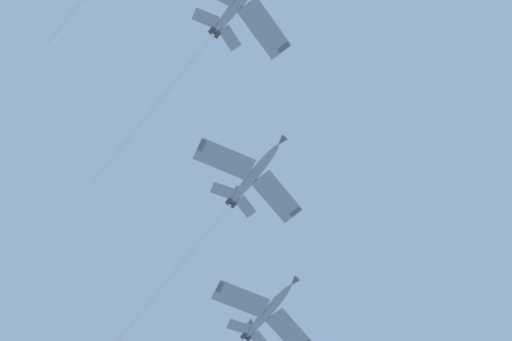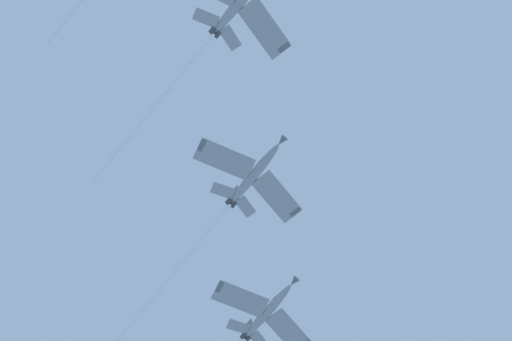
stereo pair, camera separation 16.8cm
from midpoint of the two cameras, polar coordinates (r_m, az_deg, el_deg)
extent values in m
ellipsoid|color=gray|center=(114.63, -1.13, 12.21)|extent=(12.04, 2.16, 4.18)
cube|color=gray|center=(115.70, 0.65, 10.26)|extent=(5.24, 9.52, 1.05)
cube|color=#595E60|center=(116.87, 2.06, 8.91)|extent=(1.88, 1.03, 0.55)
cube|color=gray|center=(115.29, -1.86, 9.59)|extent=(2.67, 3.94, 0.58)
cube|color=gray|center=(114.41, -3.64, 10.98)|extent=(2.94, 4.00, 0.58)
cube|color=#595E60|center=(116.19, -2.76, 10.48)|extent=(3.00, 0.32, 3.29)
cylinder|color=#38383D|center=(114.87, -2.82, 9.83)|extent=(1.20, 0.85, 1.02)
cylinder|color=#38383D|center=(114.70, -3.17, 10.10)|extent=(1.20, 0.85, 1.02)
cylinder|color=white|center=(116.69, -7.55, 4.37)|extent=(28.23, 2.11, 7.64)
ellipsoid|color=gray|center=(121.09, -0.09, -0.27)|extent=(12.07, 2.45, 4.16)
cone|color=#595E60|center=(120.05, 1.91, 2.16)|extent=(1.92, 1.33, 1.54)
ellipsoid|color=black|center=(121.28, 0.49, 0.58)|extent=(3.00, 1.21, 1.54)
cube|color=gray|center=(122.98, 1.59, -1.93)|extent=(5.04, 9.48, 1.04)
cube|color=#595E60|center=(124.71, 2.92, -3.03)|extent=(1.87, 1.00, 0.54)
cube|color=gray|center=(119.51, -2.27, 0.82)|extent=(6.16, 9.66, 1.04)
cube|color=#595E60|center=(118.56, -3.91, 1.83)|extent=(1.91, 1.22, 0.54)
cube|color=gray|center=(122.86, -0.72, -2.63)|extent=(2.60, 3.92, 0.58)
cube|color=gray|center=(121.37, -2.38, -1.48)|extent=(3.01, 4.01, 0.58)
cube|color=#595E60|center=(123.34, -1.57, -1.75)|extent=(3.00, 0.39, 3.29)
cylinder|color=#38383D|center=(122.33, -1.61, -2.47)|extent=(1.21, 0.88, 1.01)
cylinder|color=#38383D|center=(122.03, -1.94, -2.24)|extent=(1.21, 0.88, 1.01)
cylinder|color=white|center=(127.08, -6.52, -8.08)|extent=(32.52, 3.07, 8.60)
ellipsoid|color=gray|center=(131.78, 0.92, -10.19)|extent=(12.03, 2.24, 4.31)
cone|color=#595E60|center=(130.06, 2.81, -8.06)|extent=(1.91, 1.30, 1.56)
ellipsoid|color=black|center=(131.72, 1.46, -9.41)|extent=(2.99, 1.16, 1.57)
cube|color=gray|center=(134.33, 2.44, -11.57)|extent=(5.18, 9.51, 1.09)
cube|color=gray|center=(129.68, -1.08, -9.30)|extent=(6.02, 9.64, 1.09)
cube|color=#595E60|center=(128.26, -2.59, -8.45)|extent=(1.90, 1.19, 0.56)
cube|color=gray|center=(134.27, 0.27, -12.20)|extent=(2.65, 3.94, 0.60)
cube|color=gray|center=(132.29, -1.24, -11.25)|extent=(2.96, 4.00, 0.60)
cube|color=#595E60|center=(134.39, -0.52, -11.36)|extent=(3.03, 0.34, 3.31)
cylinder|color=#38383D|center=(133.63, -0.55, -12.09)|extent=(1.21, 0.86, 1.02)
cylinder|color=#38383D|center=(133.24, -0.85, -11.90)|extent=(1.21, 0.86, 1.02)
camera|label=1|loc=(0.08, 90.04, 0.07)|focal=55.13mm
camera|label=2|loc=(0.08, -89.96, -0.07)|focal=55.13mm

